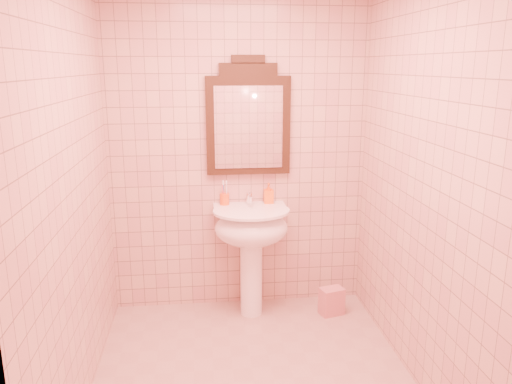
{
  "coord_description": "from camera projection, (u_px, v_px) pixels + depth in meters",
  "views": [
    {
      "loc": [
        -0.3,
        -2.72,
        1.92
      ],
      "look_at": [
        0.07,
        0.55,
        1.08
      ],
      "focal_mm": 35.0,
      "sensor_mm": 36.0,
      "label": 1
    }
  ],
  "objects": [
    {
      "name": "soap_dispenser",
      "position": [
        269.0,
        193.0,
        3.92
      ],
      "size": [
        0.07,
        0.08,
        0.16
      ],
      "primitive_type": "imported",
      "rotation": [
        0.0,
        0.0,
        -0.02
      ],
      "color": "orange",
      "rests_on": "pedestal_sink"
    },
    {
      "name": "back_wall",
      "position": [
        239.0,
        154.0,
        3.88
      ],
      "size": [
        2.0,
        0.02,
        2.5
      ],
      "primitive_type": "cube",
      "color": "#CFA490",
      "rests_on": "floor"
    },
    {
      "name": "toothbrush_cup",
      "position": [
        225.0,
        199.0,
        3.88
      ],
      "size": [
        0.07,
        0.07,
        0.17
      ],
      "rotation": [
        0.0,
        0.0,
        0.31
      ],
      "color": "#EC5213",
      "rests_on": "pedestal_sink"
    },
    {
      "name": "pedestal_sink",
      "position": [
        251.0,
        235.0,
        3.81
      ],
      "size": [
        0.58,
        0.58,
        0.86
      ],
      "color": "white",
      "rests_on": "floor"
    },
    {
      "name": "mirror",
      "position": [
        248.0,
        120.0,
        3.8
      ],
      "size": [
        0.64,
        0.06,
        0.9
      ],
      "color": "black",
      "rests_on": "back_wall"
    },
    {
      "name": "towel",
      "position": [
        332.0,
        301.0,
        3.94
      ],
      "size": [
        0.2,
        0.16,
        0.22
      ],
      "primitive_type": "cube",
      "rotation": [
        0.0,
        0.0,
        0.26
      ],
      "color": "#C9767E",
      "rests_on": "floor"
    },
    {
      "name": "floor",
      "position": [
        254.0,
        381.0,
        3.13
      ],
      "size": [
        2.2,
        2.2,
        0.0
      ],
      "primitive_type": "plane",
      "color": "tan",
      "rests_on": "ground"
    },
    {
      "name": "faucet",
      "position": [
        249.0,
        198.0,
        3.88
      ],
      "size": [
        0.04,
        0.16,
        0.11
      ],
      "color": "white",
      "rests_on": "pedestal_sink"
    }
  ]
}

